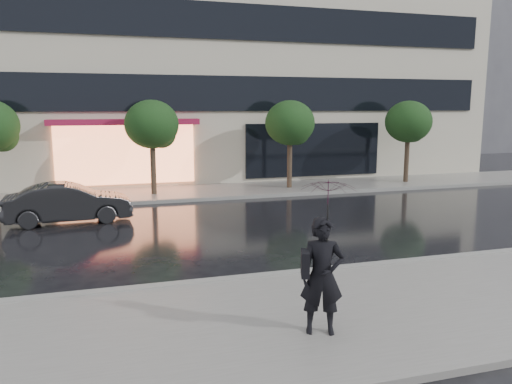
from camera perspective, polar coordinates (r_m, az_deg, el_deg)
name	(u,v)px	position (r m, az deg, el deg)	size (l,w,h in m)	color
ground	(316,260)	(12.40, 6.92, -7.74)	(120.00, 120.00, 0.00)	black
sidewalk_near	(387,309)	(9.67, 14.79, -12.77)	(60.00, 4.50, 0.12)	slate
sidewalk_far	(223,191)	(21.92, -3.78, 0.14)	(60.00, 3.50, 0.12)	slate
curb_near	(334,270)	(11.52, 8.92, -8.81)	(60.00, 0.25, 0.14)	gray
curb_far	(233,197)	(20.24, -2.68, -0.63)	(60.00, 0.25, 0.14)	gray
office_building	(190,10)	(29.67, -7.52, 19.94)	(30.00, 12.76, 18.00)	#B7AF9A
bg_building_right	(461,58)	(49.73, 22.42, 13.98)	(12.00, 12.00, 16.00)	#4C4C54
tree_mid_west	(153,126)	(20.96, -11.66, 7.39)	(2.20, 2.20, 3.99)	#33261C
tree_mid_east	(291,125)	(22.30, 4.02, 7.69)	(2.20, 2.20, 3.99)	#33261C
tree_far_east	(409,123)	(25.04, 17.10, 7.52)	(2.20, 2.20, 3.99)	#33261C
parked_car	(69,203)	(17.16, -20.60, -1.18)	(1.36, 3.91, 1.29)	black
pedestrian_with_umbrella	(325,241)	(7.90, 7.87, -5.53)	(1.11, 1.12, 2.49)	black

